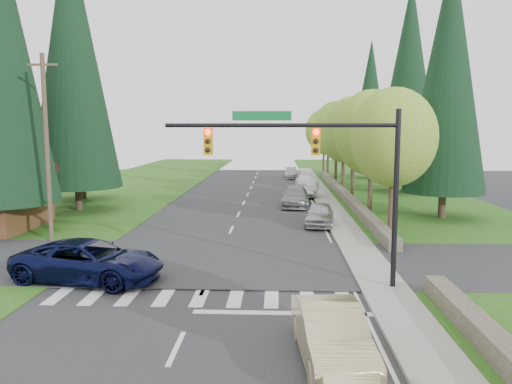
# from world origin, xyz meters

# --- Properties ---
(ground) EXTENTS (120.00, 120.00, 0.00)m
(ground) POSITION_xyz_m (0.00, 0.00, 0.00)
(ground) COLOR #28282B
(ground) RESTS_ON ground
(grass_east) EXTENTS (14.00, 110.00, 0.06)m
(grass_east) POSITION_xyz_m (13.00, 20.00, 0.03)
(grass_east) COLOR #254913
(grass_east) RESTS_ON ground
(grass_west) EXTENTS (14.00, 110.00, 0.06)m
(grass_west) POSITION_xyz_m (-13.00, 20.00, 0.03)
(grass_west) COLOR #254913
(grass_west) RESTS_ON ground
(cross_street) EXTENTS (120.00, 8.00, 0.10)m
(cross_street) POSITION_xyz_m (0.00, 8.00, 0.00)
(cross_street) COLOR #28282B
(cross_street) RESTS_ON ground
(sidewalk_east) EXTENTS (1.80, 80.00, 0.13)m
(sidewalk_east) POSITION_xyz_m (6.90, 22.00, 0.07)
(sidewalk_east) COLOR gray
(sidewalk_east) RESTS_ON ground
(curb_east) EXTENTS (0.20, 80.00, 0.13)m
(curb_east) POSITION_xyz_m (6.05, 22.00, 0.07)
(curb_east) COLOR gray
(curb_east) RESTS_ON ground
(stone_wall_north) EXTENTS (0.70, 40.00, 0.70)m
(stone_wall_north) POSITION_xyz_m (8.60, 30.00, 0.35)
(stone_wall_north) COLOR #4C4438
(stone_wall_north) RESTS_ON ground
(traffic_signal) EXTENTS (8.70, 0.37, 6.80)m
(traffic_signal) POSITION_xyz_m (4.37, 4.50, 4.98)
(traffic_signal) COLOR black
(traffic_signal) RESTS_ON ground
(utility_pole) EXTENTS (1.60, 0.24, 10.00)m
(utility_pole) POSITION_xyz_m (-9.50, 12.00, 5.14)
(utility_pole) COLOR #473828
(utility_pole) RESTS_ON ground
(decid_tree_0) EXTENTS (4.80, 4.80, 8.37)m
(decid_tree_0) POSITION_xyz_m (9.20, 14.00, 5.60)
(decid_tree_0) COLOR #38281C
(decid_tree_0) RESTS_ON ground
(decid_tree_1) EXTENTS (5.20, 5.20, 8.80)m
(decid_tree_1) POSITION_xyz_m (9.30, 21.00, 5.80)
(decid_tree_1) COLOR #38281C
(decid_tree_1) RESTS_ON ground
(decid_tree_2) EXTENTS (5.00, 5.00, 8.82)m
(decid_tree_2) POSITION_xyz_m (9.10, 28.00, 5.93)
(decid_tree_2) COLOR #38281C
(decid_tree_2) RESTS_ON ground
(decid_tree_3) EXTENTS (5.00, 5.00, 8.55)m
(decid_tree_3) POSITION_xyz_m (9.20, 35.00, 5.66)
(decid_tree_3) COLOR #38281C
(decid_tree_3) RESTS_ON ground
(decid_tree_4) EXTENTS (5.40, 5.40, 9.18)m
(decid_tree_4) POSITION_xyz_m (9.30, 42.00, 6.06)
(decid_tree_4) COLOR #38281C
(decid_tree_4) RESTS_ON ground
(decid_tree_5) EXTENTS (4.80, 4.80, 8.30)m
(decid_tree_5) POSITION_xyz_m (9.10, 49.00, 5.53)
(decid_tree_5) COLOR #38281C
(decid_tree_5) RESTS_ON ground
(decid_tree_6) EXTENTS (5.20, 5.20, 8.86)m
(decid_tree_6) POSITION_xyz_m (9.20, 56.00, 5.86)
(decid_tree_6) COLOR #38281C
(decid_tree_6) RESTS_ON ground
(conifer_w_c) EXTENTS (6.46, 6.46, 20.80)m
(conifer_w_c) POSITION_xyz_m (-12.00, 22.00, 11.29)
(conifer_w_c) COLOR #38281C
(conifer_w_c) RESTS_ON ground
(conifer_w_e) EXTENTS (5.78, 5.78, 18.80)m
(conifer_w_e) POSITION_xyz_m (-14.00, 28.00, 10.29)
(conifer_w_e) COLOR #38281C
(conifer_w_e) RESTS_ON ground
(conifer_e_a) EXTENTS (5.44, 5.44, 17.80)m
(conifer_e_a) POSITION_xyz_m (14.00, 20.00, 9.79)
(conifer_e_a) COLOR #38281C
(conifer_e_a) RESTS_ON ground
(conifer_e_b) EXTENTS (6.12, 6.12, 19.80)m
(conifer_e_b) POSITION_xyz_m (15.00, 34.00, 10.79)
(conifer_e_b) COLOR #38281C
(conifer_e_b) RESTS_ON ground
(conifer_e_c) EXTENTS (5.10, 5.10, 16.80)m
(conifer_e_c) POSITION_xyz_m (14.00, 48.00, 9.29)
(conifer_e_c) COLOR #38281C
(conifer_e_c) RESTS_ON ground
(sedan_champagne) EXTENTS (2.02, 4.71, 1.51)m
(sedan_champagne) POSITION_xyz_m (4.22, -1.65, 0.75)
(sedan_champagne) COLOR beige
(sedan_champagne) RESTS_ON ground
(suv_navy) EXTENTS (6.34, 3.76, 1.65)m
(suv_navy) POSITION_xyz_m (-4.72, 5.00, 0.83)
(suv_navy) COLOR #0A0E34
(suv_navy) RESTS_ON ground
(parked_car_a) EXTENTS (2.23, 4.42, 1.44)m
(parked_car_a) POSITION_xyz_m (5.45, 17.04, 0.72)
(parked_car_a) COLOR #A2A2A7
(parked_car_a) RESTS_ON ground
(parked_car_b) EXTENTS (2.50, 5.37, 1.52)m
(parked_car_b) POSITION_xyz_m (4.20, 24.88, 0.76)
(parked_car_b) COLOR gray
(parked_car_b) RESTS_ON ground
(parked_car_c) EXTENTS (2.23, 4.90, 1.56)m
(parked_car_c) POSITION_xyz_m (5.60, 30.71, 0.78)
(parked_car_c) COLOR #B9BABF
(parked_car_c) RESTS_ON ground
(parked_car_d) EXTENTS (2.07, 4.76, 1.60)m
(parked_car_d) POSITION_xyz_m (5.60, 36.12, 0.80)
(parked_car_d) COLOR silver
(parked_car_d) RESTS_ON ground
(parked_car_e) EXTENTS (1.91, 4.52, 1.30)m
(parked_car_e) POSITION_xyz_m (4.52, 47.39, 0.65)
(parked_car_e) COLOR #A7A6AB
(parked_car_e) RESTS_ON ground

